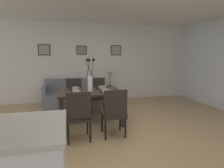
# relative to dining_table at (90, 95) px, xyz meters

# --- Properties ---
(ground_plane) EXTENTS (9.00, 9.00, 0.00)m
(ground_plane) POSITION_rel_dining_table_xyz_m (0.18, -0.97, -0.65)
(ground_plane) COLOR tan
(back_wall_panel) EXTENTS (9.00, 0.10, 2.60)m
(back_wall_panel) POSITION_rel_dining_table_xyz_m (0.18, 2.28, 0.65)
(back_wall_panel) COLOR silver
(back_wall_panel) RESTS_ON ground
(dining_table) EXTENTS (1.40, 0.96, 0.74)m
(dining_table) POSITION_rel_dining_table_xyz_m (0.00, 0.00, 0.00)
(dining_table) COLOR #33261E
(dining_table) RESTS_ON ground
(dining_chair_near_left) EXTENTS (0.45, 0.45, 0.92)m
(dining_chair_near_left) POSITION_rel_dining_table_xyz_m (-0.32, -0.90, -0.14)
(dining_chair_near_left) COLOR black
(dining_chair_near_left) RESTS_ON ground
(dining_chair_near_right) EXTENTS (0.44, 0.44, 0.92)m
(dining_chair_near_right) POSITION_rel_dining_table_xyz_m (-0.33, 0.87, -0.14)
(dining_chair_near_right) COLOR black
(dining_chair_near_right) RESTS_ON ground
(dining_chair_far_left) EXTENTS (0.44, 0.44, 0.92)m
(dining_chair_far_left) POSITION_rel_dining_table_xyz_m (0.34, -0.86, -0.14)
(dining_chair_far_left) COLOR black
(dining_chair_far_left) RESTS_ON ground
(dining_chair_far_right) EXTENTS (0.47, 0.47, 0.92)m
(dining_chair_far_right) POSITION_rel_dining_table_xyz_m (0.30, 0.87, -0.14)
(dining_chair_far_right) COLOR black
(dining_chair_far_right) RESTS_ON ground
(centerpiece_vase) EXTENTS (0.21, 0.23, 0.73)m
(centerpiece_vase) POSITION_rel_dining_table_xyz_m (0.00, 0.00, 0.37)
(centerpiece_vase) COLOR white
(centerpiece_vase) RESTS_ON dining_table
(placemat_near_left) EXTENTS (0.32, 0.32, 0.01)m
(placemat_near_left) POSITION_rel_dining_table_xyz_m (-0.31, -0.22, 0.09)
(placemat_near_left) COLOR black
(placemat_near_left) RESTS_ON dining_table
(bowl_near_left) EXTENTS (0.17, 0.17, 0.07)m
(bowl_near_left) POSITION_rel_dining_table_xyz_m (-0.32, -0.22, 0.13)
(bowl_near_left) COLOR #B2ADA3
(bowl_near_left) RESTS_ON dining_table
(placemat_near_right) EXTENTS (0.32, 0.32, 0.01)m
(placemat_near_right) POSITION_rel_dining_table_xyz_m (-0.31, 0.22, 0.09)
(placemat_near_right) COLOR black
(placemat_near_right) RESTS_ON dining_table
(bowl_near_right) EXTENTS (0.17, 0.17, 0.07)m
(bowl_near_right) POSITION_rel_dining_table_xyz_m (-0.32, 0.22, 0.13)
(bowl_near_right) COLOR #B2ADA3
(bowl_near_right) RESTS_ON dining_table
(placemat_far_left) EXTENTS (0.32, 0.32, 0.01)m
(placemat_far_left) POSITION_rel_dining_table_xyz_m (0.32, -0.22, 0.09)
(placemat_far_left) COLOR black
(placemat_far_left) RESTS_ON dining_table
(bowl_far_left) EXTENTS (0.17, 0.17, 0.07)m
(bowl_far_left) POSITION_rel_dining_table_xyz_m (0.32, -0.22, 0.13)
(bowl_far_left) COLOR #B2ADA3
(bowl_far_left) RESTS_ON dining_table
(placemat_far_right) EXTENTS (0.32, 0.32, 0.01)m
(placemat_far_right) POSITION_rel_dining_table_xyz_m (0.32, 0.22, 0.09)
(placemat_far_right) COLOR black
(placemat_far_right) RESTS_ON dining_table
(bowl_far_right) EXTENTS (0.17, 0.17, 0.07)m
(bowl_far_right) POSITION_rel_dining_table_xyz_m (0.32, 0.22, 0.13)
(bowl_far_right) COLOR #B2ADA3
(bowl_far_right) RESTS_ON dining_table
(sofa) EXTENTS (1.80, 0.84, 0.80)m
(sofa) POSITION_rel_dining_table_xyz_m (-0.30, 1.73, -0.37)
(sofa) COLOR slate
(sofa) RESTS_ON ground
(side_table) EXTENTS (0.36, 0.36, 0.52)m
(side_table) POSITION_rel_dining_table_xyz_m (0.85, 1.69, -0.39)
(side_table) COLOR black
(side_table) RESTS_ON ground
(table_lamp) EXTENTS (0.22, 0.22, 0.51)m
(table_lamp) POSITION_rel_dining_table_xyz_m (0.85, 1.69, 0.24)
(table_lamp) COLOR #4C4C51
(table_lamp) RESTS_ON side_table
(framed_picture_left) EXTENTS (0.37, 0.03, 0.34)m
(framed_picture_left) POSITION_rel_dining_table_xyz_m (-1.18, 2.21, 1.07)
(framed_picture_left) COLOR black
(framed_picture_center) EXTENTS (0.33, 0.03, 0.28)m
(framed_picture_center) POSITION_rel_dining_table_xyz_m (0.00, 2.21, 1.07)
(framed_picture_center) COLOR black
(framed_picture_right) EXTENTS (0.34, 0.03, 0.34)m
(framed_picture_right) POSITION_rel_dining_table_xyz_m (1.18, 2.21, 1.07)
(framed_picture_right) COLOR black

